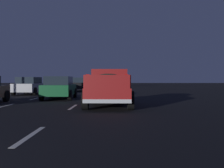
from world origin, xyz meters
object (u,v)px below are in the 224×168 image
at_px(sedan_silver, 30,86).
at_px(sedan_green, 59,87).
at_px(pickup_truck, 109,87).
at_px(sedan_black, 81,84).

height_order(sedan_silver, sedan_green, same).
height_order(pickup_truck, sedan_silver, pickup_truck).
bearing_deg(sedan_green, sedan_silver, 34.23).
bearing_deg(sedan_black, sedan_green, -179.60).
relative_size(sedan_silver, sedan_green, 1.00).
bearing_deg(pickup_truck, sedan_green, 35.36).
height_order(pickup_truck, sedan_black, pickup_truck).
height_order(sedan_silver, sedan_black, same).
bearing_deg(sedan_silver, sedan_green, -145.77).
bearing_deg(pickup_truck, sedan_silver, 34.77).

